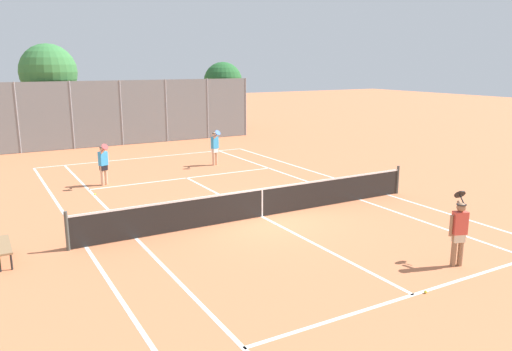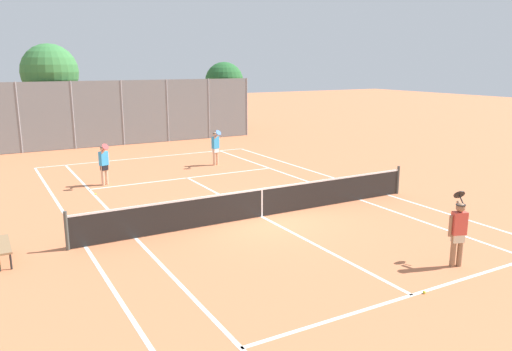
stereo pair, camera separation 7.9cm
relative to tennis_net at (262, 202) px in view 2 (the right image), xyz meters
The scene contains 12 objects.
ground_plane 0.51m from the tennis_net, ahead, with size 120.00×120.00×0.00m, color #C67047.
court_line_markings 0.51m from the tennis_net, ahead, with size 11.10×23.90×0.01m.
tennis_net is the anchor object (origin of this frame).
player_near_side 6.17m from the tennis_net, 69.86° to the right, with size 0.84×0.69×1.77m.
player_far_left 7.65m from the tennis_net, 116.31° to the left, with size 0.44×0.89×1.77m.
player_far_right 8.63m from the tennis_net, 74.87° to the left, with size 0.51×0.85×1.77m.
loose_tennis_ball_1 6.83m from the tennis_net, 126.87° to the left, with size 0.07×0.07×0.07m, color #D1DB33.
loose_tennis_ball_2 6.50m from the tennis_net, 87.46° to the right, with size 0.07×0.07×0.07m, color #D1DB33.
courtside_bench 7.48m from the tennis_net, behind, with size 0.36×1.50×0.47m.
back_fence 16.66m from the tennis_net, 90.00° to the left, with size 16.99×0.08×3.87m.
tree_behind_left 19.26m from the tennis_net, 100.74° to the left, with size 3.26×3.26×5.96m.
tree_behind_right 21.70m from the tennis_net, 67.16° to the left, with size 2.79×2.79×4.93m.
Camera 2 is at (-7.74, -13.31, 4.85)m, focal length 35.00 mm.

